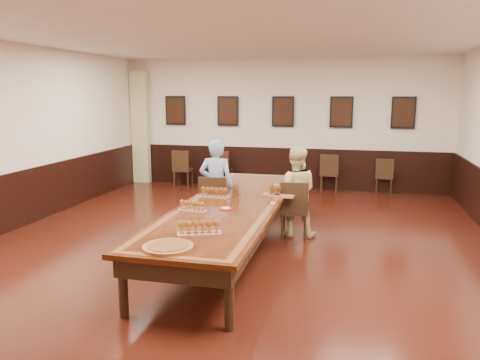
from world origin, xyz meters
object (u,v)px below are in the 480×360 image
(chair_man, at_px, (215,204))
(carved_platter, at_px, (168,247))
(spare_chair_c, at_px, (329,173))
(person_woman, at_px, (295,192))
(spare_chair_b, at_px, (223,169))
(spare_chair_d, at_px, (385,176))
(chair_woman, at_px, (294,209))
(spare_chair_a, at_px, (183,168))
(conference_table, at_px, (232,212))
(person_man, at_px, (216,186))

(chair_man, distance_m, carved_platter, 3.07)
(spare_chair_c, relative_size, person_woman, 0.62)
(spare_chair_c, distance_m, carved_platter, 7.04)
(spare_chair_b, xyz_separation_m, carved_platter, (1.33, -6.80, 0.30))
(chair_man, xyz_separation_m, spare_chair_d, (2.98, 3.97, -0.07))
(chair_woman, bearing_deg, spare_chair_d, -117.07)
(spare_chair_a, xyz_separation_m, spare_chair_c, (3.63, 0.26, -0.01))
(person_woman, relative_size, carved_platter, 2.41)
(spare_chair_b, xyz_separation_m, person_woman, (2.26, -3.61, 0.28))
(spare_chair_a, distance_m, person_woman, 4.77)
(spare_chair_d, bearing_deg, chair_woman, 73.44)
(spare_chair_b, height_order, spare_chair_d, spare_chair_b)
(chair_man, distance_m, conference_table, 1.01)
(chair_man, relative_size, chair_woman, 1.04)
(spare_chair_a, distance_m, spare_chair_d, 4.92)
(spare_chair_b, bearing_deg, conference_table, 108.96)
(spare_chair_b, bearing_deg, chair_woman, 122.98)
(chair_woman, relative_size, spare_chair_a, 1.02)
(spare_chair_b, distance_m, spare_chair_c, 2.64)
(spare_chair_a, distance_m, person_man, 4.02)
(spare_chair_c, bearing_deg, spare_chair_b, 3.14)
(chair_woman, relative_size, conference_table, 0.19)
(spare_chair_d, distance_m, carved_platter, 7.47)
(spare_chair_c, bearing_deg, chair_man, 67.00)
(chair_woman, height_order, carved_platter, chair_woman)
(spare_chair_a, height_order, conference_table, spare_chair_a)
(spare_chair_a, height_order, person_woman, person_woman)
(chair_woman, bearing_deg, conference_table, 43.63)
(carved_platter, bearing_deg, chair_man, 97.51)
(chair_man, height_order, conference_table, chair_man)
(person_man, distance_m, carved_platter, 3.16)
(chair_man, distance_m, person_man, 0.31)
(spare_chair_d, distance_m, person_woman, 4.17)
(spare_chair_d, bearing_deg, spare_chair_b, 9.19)
(spare_chair_b, relative_size, carved_platter, 1.52)
(spare_chair_a, distance_m, spare_chair_c, 3.64)
(chair_woman, xyz_separation_m, person_man, (-1.35, 0.05, 0.32))
(spare_chair_a, relative_size, spare_chair_d, 1.10)
(chair_man, bearing_deg, spare_chair_c, -118.71)
(carved_platter, bearing_deg, spare_chair_b, 101.10)
(chair_woman, distance_m, conference_table, 1.23)
(person_man, bearing_deg, person_woman, 177.00)
(spare_chair_a, height_order, spare_chair_b, spare_chair_b)
(spare_chair_c, height_order, conference_table, spare_chair_c)
(spare_chair_c, xyz_separation_m, conference_table, (-1.18, -4.74, 0.15))
(spare_chair_d, bearing_deg, spare_chair_a, 10.23)
(chair_man, height_order, spare_chair_b, chair_man)
(person_man, relative_size, carved_platter, 2.57)
(spare_chair_d, distance_m, person_man, 4.90)
(spare_chair_c, xyz_separation_m, person_man, (-1.71, -3.77, 0.33))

